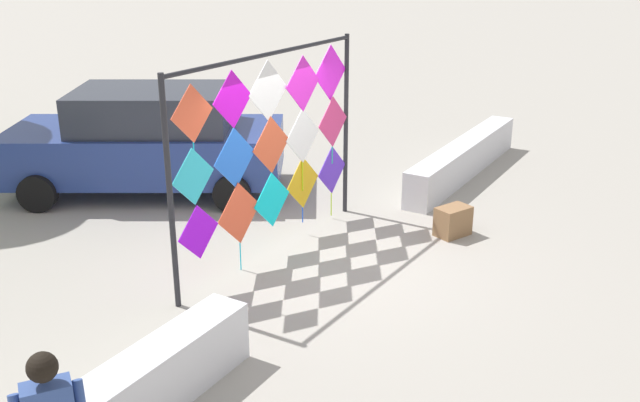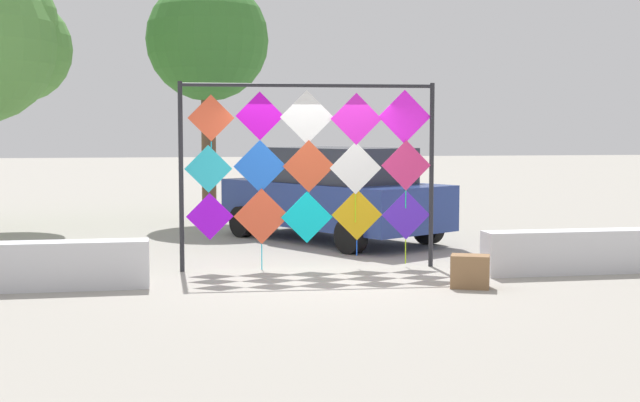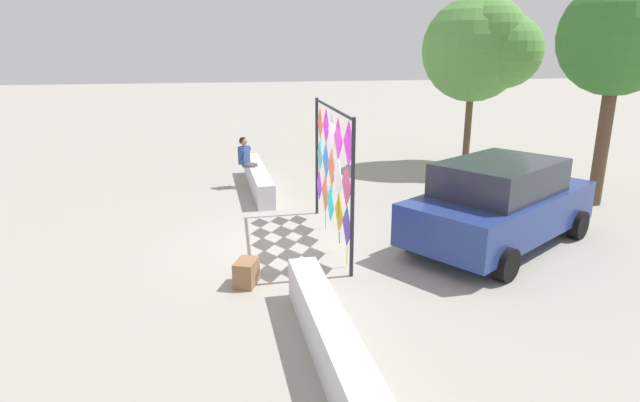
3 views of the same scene
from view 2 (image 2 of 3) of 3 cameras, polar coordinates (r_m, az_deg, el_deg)
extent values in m
plane|color=#9E998E|center=(12.36, -0.04, -5.10)|extent=(120.00, 120.00, 0.00)
cube|color=silver|center=(13.63, 19.74, -3.11)|extent=(4.47, 0.45, 0.64)
cylinder|color=#232328|center=(12.89, -9.23, 1.58)|extent=(0.07, 0.07, 2.83)
cylinder|color=#232328|center=(13.32, 7.42, 1.70)|extent=(0.07, 0.07, 2.83)
cylinder|color=#232328|center=(12.97, -0.77, 7.70)|extent=(3.81, 0.25, 0.06)
cube|color=#A10EF6|center=(12.91, -7.35, -1.03)|extent=(0.71, 0.05, 0.71)
cube|color=#ED5332|center=(12.94, -3.90, -1.02)|extent=(0.84, 0.05, 0.84)
cylinder|color=#16C0E5|center=(13.03, -3.89, -3.76)|extent=(0.02, 0.02, 0.41)
cube|color=#0CD9E7|center=(12.99, -0.88, -1.09)|extent=(0.79, 0.05, 0.79)
cube|color=gold|center=(13.12, 2.48, -0.92)|extent=(0.79, 0.05, 0.79)
cylinder|color=blue|center=(13.19, 2.46, -3.13)|extent=(0.02, 0.02, 0.24)
cube|color=#5427CD|center=(13.27, 5.74, -0.93)|extent=(0.76, 0.05, 0.76)
cylinder|color=#ADE516|center=(13.34, 5.71, -3.37)|extent=(0.02, 0.02, 0.38)
cube|color=#2AC0D7|center=(12.88, -7.44, 2.14)|extent=(0.71, 0.05, 0.71)
cube|color=blue|center=(12.91, -4.01, 2.31)|extent=(0.80, 0.05, 0.80)
cylinder|color=orange|center=(12.96, -4.00, -0.37)|extent=(0.02, 0.02, 0.41)
cube|color=#D74E2C|center=(12.96, -0.75, 2.33)|extent=(0.79, 0.05, 0.79)
cylinder|color=#16BCE5|center=(13.01, -0.75, -0.40)|extent=(0.02, 0.02, 0.45)
cube|color=white|center=(13.05, 2.38, 2.20)|extent=(0.80, 0.05, 0.80)
cylinder|color=#B6E516|center=(13.10, 2.37, -0.49)|extent=(0.02, 0.02, 0.43)
cube|color=#D52F72|center=(13.20, 5.75, 2.37)|extent=(0.77, 0.05, 0.77)
cylinder|color=#16E592|center=(13.24, 5.72, 0.11)|extent=(0.02, 0.02, 0.27)
cube|color=#F55835|center=(12.87, -7.26, 5.50)|extent=(0.69, 0.05, 0.69)
cylinder|color=#16C0E5|center=(12.88, -7.24, 3.24)|extent=(0.02, 0.02, 0.32)
cube|color=#CD0DD4|center=(12.90, -4.03, 5.67)|extent=(0.73, 0.05, 0.73)
cylinder|color=#1EE516|center=(12.91, -4.02, 3.25)|extent=(0.02, 0.02, 0.36)
cube|color=white|center=(12.95, -0.87, 5.59)|extent=(0.82, 0.05, 0.82)
cylinder|color=#16E5C5|center=(12.97, -0.88, 3.27)|extent=(0.02, 0.02, 0.24)
cube|color=#E122CD|center=(13.03, 2.43, 5.47)|extent=(0.79, 0.05, 0.79)
cylinder|color=#16E52C|center=(13.05, 2.42, 2.88)|extent=(0.02, 0.02, 0.39)
cube|color=#F61FF3|center=(13.22, 5.65, 5.59)|extent=(0.82, 0.05, 0.82)
cube|color=navy|center=(16.45, 0.84, -0.15)|extent=(4.06, 4.97, 0.82)
cube|color=#282D38|center=(16.29, 1.23, 2.42)|extent=(2.82, 3.11, 0.66)
cylinder|color=black|center=(17.09, -5.15, -1.38)|extent=(0.52, 0.65, 0.62)
cylinder|color=black|center=(18.31, -0.14, -0.96)|extent=(0.52, 0.65, 0.62)
cylinder|color=black|center=(14.68, 2.06, -2.34)|extent=(0.52, 0.65, 0.62)
cylinder|color=black|center=(16.09, 7.21, -1.77)|extent=(0.52, 0.65, 0.62)
cube|color=olive|center=(11.68, 9.95, -4.64)|extent=(0.60, 0.50, 0.44)
sphere|color=#569342|center=(20.02, -19.44, 9.51)|extent=(2.31, 2.31, 2.31)
sphere|color=#569342|center=(19.64, -20.11, 11.19)|extent=(2.11, 2.11, 2.11)
cylinder|color=brown|center=(20.20, -7.41, 3.43)|extent=(0.34, 0.34, 3.37)
sphere|color=#38752D|center=(20.30, -7.49, 10.60)|extent=(2.83, 2.83, 2.83)
sphere|color=#38752D|center=(20.09, -7.51, 11.49)|extent=(1.96, 1.96, 1.96)
sphere|color=#38752D|center=(20.94, -6.91, 11.13)|extent=(2.32, 2.32, 2.32)
camera|label=1|loc=(9.51, -48.12, 16.35)|focal=40.63mm
camera|label=3|loc=(16.14, 40.37, 9.89)|focal=29.26mm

